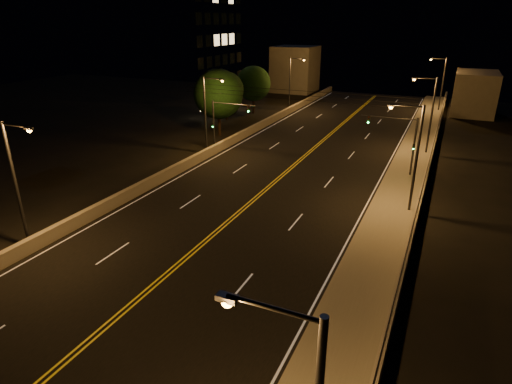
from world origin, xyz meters
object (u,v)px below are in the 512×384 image
at_px(streetlight_2, 429,111).
at_px(traffic_signal_left, 222,120).
at_px(tree_2, 253,84).
at_px(streetlight_6, 292,80).
at_px(building_tower, 154,28).
at_px(streetlight_5, 207,110).
at_px(streetlight_3, 441,81).
at_px(traffic_signal_right, 403,139).
at_px(streetlight_4, 17,177).
at_px(streetlight_1, 413,152).
at_px(tree_0, 218,94).
at_px(tree_1, 226,90).

xyz_separation_m(streetlight_2, traffic_signal_left, (-20.24, -8.24, -1.20)).
height_order(traffic_signal_left, tree_2, tree_2).
xyz_separation_m(streetlight_6, building_tower, (-21.64, -5.14, 7.49)).
distance_m(traffic_signal_left, tree_2, 21.53).
xyz_separation_m(streetlight_2, streetlight_5, (-21.39, -9.27, 0.00)).
height_order(streetlight_3, traffic_signal_right, streetlight_3).
relative_size(streetlight_5, streetlight_6, 1.00).
bearing_deg(streetlight_4, streetlight_5, 90.00).
height_order(streetlight_1, streetlight_2, same).
height_order(streetlight_4, streetlight_6, same).
xyz_separation_m(traffic_signal_right, tree_2, (-24.51, 20.71, 0.93)).
relative_size(streetlight_1, building_tower, 0.32).
relative_size(streetlight_6, traffic_signal_right, 1.46).
relative_size(traffic_signal_right, building_tower, 0.22).
bearing_deg(traffic_signal_right, streetlight_1, -79.37).
xyz_separation_m(streetlight_2, tree_0, (-24.17, -1.89, 0.37)).
xyz_separation_m(traffic_signal_right, building_tower, (-41.48, 19.76, 8.69)).
bearing_deg(streetlight_6, streetlight_2, -37.90).
xyz_separation_m(traffic_signal_left, tree_2, (-5.82, 20.71, 0.93)).
bearing_deg(streetlight_6, traffic_signal_left, -87.36).
bearing_deg(tree_2, streetlight_4, -84.01).
distance_m(streetlight_3, streetlight_4, 61.39).
xyz_separation_m(streetlight_3, building_tower, (-43.03, -14.04, 7.49)).
height_order(traffic_signal_left, tree_0, tree_0).
height_order(streetlight_2, streetlight_3, same).
relative_size(streetlight_6, tree_1, 1.20).
bearing_deg(streetlight_2, tree_1, 166.67).
distance_m(streetlight_6, tree_1, 11.89).
xyz_separation_m(tree_0, tree_2, (-1.89, 14.36, -0.64)).
distance_m(streetlight_4, streetlight_6, 48.64).
distance_m(streetlight_1, streetlight_6, 39.46).
relative_size(streetlight_3, tree_2, 1.14).
xyz_separation_m(streetlight_2, traffic_signal_right, (-1.55, -8.24, -1.20)).
relative_size(streetlight_4, building_tower, 0.32).
relative_size(streetlight_5, building_tower, 0.32).
height_order(streetlight_6, tree_0, streetlight_6).
distance_m(streetlight_3, tree_1, 33.55).
bearing_deg(streetlight_6, traffic_signal_right, -51.45).
relative_size(streetlight_1, streetlight_4, 1.00).
height_order(streetlight_1, tree_1, streetlight_1).
height_order(streetlight_4, building_tower, building_tower).
relative_size(streetlight_4, streetlight_6, 1.00).
distance_m(traffic_signal_right, tree_1, 30.01).
relative_size(streetlight_2, streetlight_3, 1.00).
relative_size(streetlight_3, streetlight_4, 1.00).
bearing_deg(streetlight_4, building_tower, 116.45).
distance_m(streetlight_3, traffic_signal_left, 39.41).
relative_size(streetlight_2, tree_1, 1.20).
bearing_deg(tree_0, tree_1, 112.43).
bearing_deg(streetlight_4, tree_0, 95.27).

